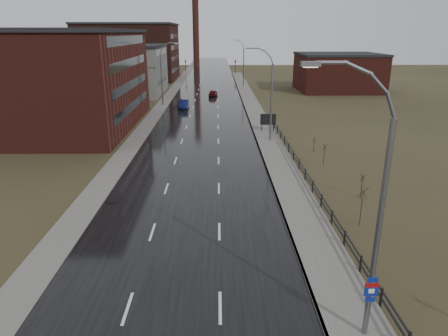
{
  "coord_description": "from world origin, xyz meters",
  "views": [
    {
      "loc": [
        2.22,
        -12.54,
        13.03
      ],
      "look_at": [
        2.7,
        16.89,
        3.0
      ],
      "focal_mm": 32.0,
      "sensor_mm": 36.0,
      "label": 1
    }
  ],
  "objects_px": {
    "billboard": "(268,120)",
    "car_near": "(184,105)",
    "streetlight_main": "(373,214)",
    "car_far": "(213,93)"
  },
  "relations": [
    {
      "from": "billboard",
      "to": "car_far",
      "type": "bearing_deg",
      "value": 103.58
    },
    {
      "from": "billboard",
      "to": "car_near",
      "type": "distance_m",
      "value": 22.0
    },
    {
      "from": "streetlight_main",
      "to": "car_near",
      "type": "relative_size",
      "value": 2.54
    },
    {
      "from": "billboard",
      "to": "car_far",
      "type": "relative_size",
      "value": 0.64
    },
    {
      "from": "streetlight_main",
      "to": "car_near",
      "type": "distance_m",
      "value": 58.24
    },
    {
      "from": "streetlight_main",
      "to": "car_far",
      "type": "bearing_deg",
      "value": 95.75
    },
    {
      "from": "car_near",
      "to": "streetlight_main",
      "type": "bearing_deg",
      "value": -77.42
    },
    {
      "from": "billboard",
      "to": "car_near",
      "type": "height_order",
      "value": "billboard"
    },
    {
      "from": "car_near",
      "to": "billboard",
      "type": "bearing_deg",
      "value": -53.63
    },
    {
      "from": "streetlight_main",
      "to": "billboard",
      "type": "xyz_separation_m",
      "value": [
        0.63,
        38.91,
        -4.34
      ]
    }
  ]
}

